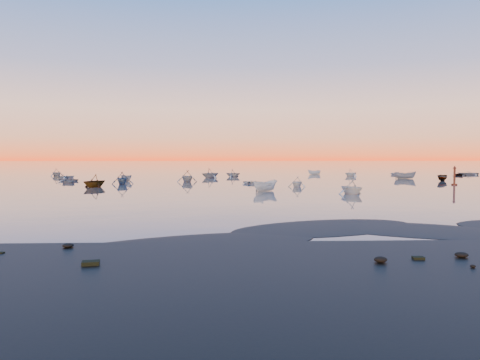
{
  "coord_description": "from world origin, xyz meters",
  "views": [
    {
      "loc": [
        -4.14,
        -25.82,
        4.27
      ],
      "look_at": [
        -1.88,
        28.0,
        1.51
      ],
      "focal_mm": 35.0,
      "sensor_mm": 36.0,
      "label": 1
    }
  ],
  "objects": [
    {
      "name": "mud_lobes",
      "position": [
        0.0,
        -1.0,
        0.01
      ],
      "size": [
        140.0,
        6.0,
        0.07
      ],
      "primitive_type": null,
      "color": "black",
      "rests_on": "ground"
    },
    {
      "name": "moored_fleet",
      "position": [
        0.0,
        53.0,
        0.0
      ],
      "size": [
        124.0,
        58.0,
        1.2
      ],
      "primitive_type": null,
      "color": "white",
      "rests_on": "ground"
    },
    {
      "name": "boat_near_center",
      "position": [
        1.29,
        30.35,
        0.0
      ],
      "size": [
        3.84,
        4.02,
        1.35
      ],
      "primitive_type": "imported",
      "rotation": [
        0.0,
        0.0,
        2.3
      ],
      "color": "white",
      "rests_on": "ground"
    },
    {
      "name": "ground",
      "position": [
        0.0,
        100.0,
        0.0
      ],
      "size": [
        600.0,
        600.0,
        0.0
      ],
      "primitive_type": "plane",
      "color": "#615651",
      "rests_on": "ground"
    },
    {
      "name": "boat_near_right",
      "position": [
        10.63,
        26.09,
        0.0
      ],
      "size": [
        3.97,
        3.05,
        1.27
      ],
      "primitive_type": "imported",
      "rotation": [
        0.0,
        0.0,
        3.6
      ],
      "color": "white",
      "rests_on": "ground"
    },
    {
      "name": "channel_marker",
      "position": [
        30.39,
        41.63,
        1.17
      ],
      "size": [
        0.84,
        0.84,
        2.97
      ],
      "color": "#461A0F",
      "rests_on": "ground"
    }
  ]
}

